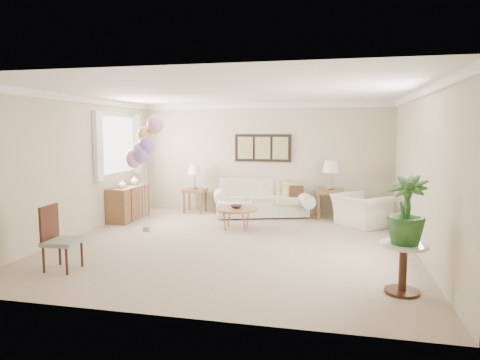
{
  "coord_description": "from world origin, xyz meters",
  "views": [
    {
      "loc": [
        1.68,
        -7.06,
        1.95
      ],
      "look_at": [
        -0.03,
        0.6,
        1.05
      ],
      "focal_mm": 32.0,
      "sensor_mm": 36.0,
      "label": 1
    }
  ],
  "objects_px": {
    "accent_chair": "(58,236)",
    "balloon_cluster": "(144,145)",
    "armchair": "(361,210)",
    "sofa": "(262,202)",
    "coffee_table": "(236,210)"
  },
  "relations": [
    {
      "from": "armchair",
      "to": "balloon_cluster",
      "type": "relative_size",
      "value": 0.44
    },
    {
      "from": "sofa",
      "to": "armchair",
      "type": "distance_m",
      "value": 2.26
    },
    {
      "from": "sofa",
      "to": "balloon_cluster",
      "type": "height_order",
      "value": "balloon_cluster"
    },
    {
      "from": "armchair",
      "to": "accent_chair",
      "type": "relative_size",
      "value": 1.09
    },
    {
      "from": "accent_chair",
      "to": "balloon_cluster",
      "type": "bearing_deg",
      "value": 85.12
    },
    {
      "from": "accent_chair",
      "to": "balloon_cluster",
      "type": "distance_m",
      "value": 2.69
    },
    {
      "from": "accent_chair",
      "to": "coffee_table",
      "type": "bearing_deg",
      "value": 58.09
    },
    {
      "from": "sofa",
      "to": "balloon_cluster",
      "type": "relative_size",
      "value": 1.11
    },
    {
      "from": "balloon_cluster",
      "to": "sofa",
      "type": "bearing_deg",
      "value": 46.23
    },
    {
      "from": "coffee_table",
      "to": "accent_chair",
      "type": "height_order",
      "value": "accent_chair"
    },
    {
      "from": "sofa",
      "to": "balloon_cluster",
      "type": "bearing_deg",
      "value": -133.77
    },
    {
      "from": "accent_chair",
      "to": "sofa",
      "type": "bearing_deg",
      "value": 64.09
    },
    {
      "from": "coffee_table",
      "to": "balloon_cluster",
      "type": "height_order",
      "value": "balloon_cluster"
    },
    {
      "from": "sofa",
      "to": "balloon_cluster",
      "type": "distance_m",
      "value": 3.13
    },
    {
      "from": "sofa",
      "to": "armchair",
      "type": "height_order",
      "value": "sofa"
    }
  ]
}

